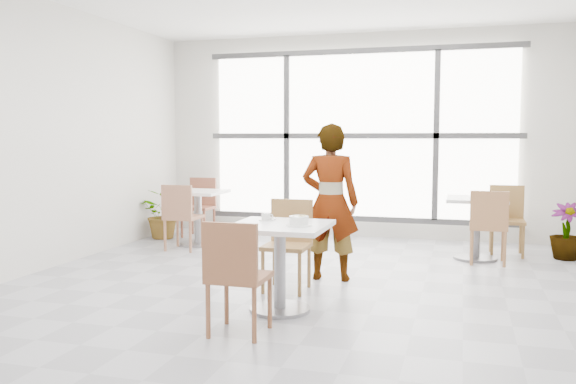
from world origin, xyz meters
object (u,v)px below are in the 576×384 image
(bg_table_right, at_px, (476,219))
(chair_far, at_px, (289,238))
(bg_chair_left_far, at_px, (200,203))
(plant_right, at_px, (567,231))
(bg_chair_left_near, at_px, (181,213))
(chair_near, at_px, (235,270))
(coffee_cup, at_px, (266,217))
(plant_left, at_px, (165,214))
(oatmeal_bowl, at_px, (299,221))
(person, at_px, (330,202))
(bg_chair_right_far, at_px, (507,215))
(bg_chair_right_near, at_px, (489,222))
(bg_table_left, at_px, (198,210))
(main_table, at_px, (280,250))

(bg_table_right, bearing_deg, chair_far, -131.72)
(bg_chair_left_far, xyz_separation_m, plant_right, (5.01, -0.38, -0.16))
(bg_chair_left_near, height_order, bg_chair_left_far, same)
(chair_near, height_order, coffee_cup, chair_near)
(plant_left, height_order, plant_right, plant_left)
(chair_far, distance_m, oatmeal_bowl, 0.93)
(person, relative_size, plant_right, 2.36)
(bg_chair_left_far, height_order, plant_left, bg_chair_left_far)
(chair_near, xyz_separation_m, bg_chair_right_far, (2.14, 3.93, 0.00))
(bg_table_right, relative_size, bg_chair_left_near, 0.86)
(chair_near, bearing_deg, bg_chair_right_near, -120.73)
(bg_table_left, bearing_deg, bg_chair_right_near, -3.89)
(oatmeal_bowl, relative_size, bg_chair_left_near, 0.24)
(bg_chair_right_near, relative_size, bg_chair_right_far, 1.00)
(chair_near, height_order, bg_chair_left_near, same)
(bg_table_left, height_order, bg_chair_left_near, bg_chair_left_near)
(bg_chair_left_far, bearing_deg, chair_far, -51.12)
(bg_table_left, relative_size, plant_left, 1.03)
(chair_far, relative_size, person, 0.54)
(chair_near, xyz_separation_m, bg_table_right, (1.77, 3.49, -0.01))
(main_table, relative_size, chair_near, 0.92)
(bg_table_right, bearing_deg, bg_table_left, -179.42)
(plant_right, bearing_deg, bg_chair_right_near, -147.37)
(coffee_cup, bearing_deg, oatmeal_bowl, -32.75)
(person, distance_m, plant_left, 3.42)
(bg_chair_right_near, bearing_deg, person, 37.30)
(bg_table_left, distance_m, bg_chair_right_near, 3.80)
(chair_far, distance_m, coffee_cup, 0.65)
(bg_table_right, bearing_deg, bg_chair_left_far, 170.21)
(bg_chair_left_far, bearing_deg, main_table, -56.18)
(bg_chair_right_near, height_order, plant_left, bg_chair_right_near)
(oatmeal_bowl, bearing_deg, chair_near, -114.82)
(oatmeal_bowl, xyz_separation_m, bg_chair_left_near, (-2.23, 2.32, -0.29))
(oatmeal_bowl, distance_m, bg_table_right, 3.19)
(coffee_cup, relative_size, bg_chair_left_near, 0.18)
(main_table, xyz_separation_m, chair_far, (-0.14, 0.76, -0.02))
(bg_table_right, height_order, plant_right, bg_table_right)
(bg_chair_right_far, distance_m, plant_left, 4.72)
(main_table, relative_size, bg_table_right, 1.07)
(coffee_cup, bearing_deg, bg_chair_left_near, 131.82)
(plant_right, bearing_deg, bg_table_right, -164.20)
(bg_chair_left_near, distance_m, plant_left, 1.05)
(chair_near, bearing_deg, bg_chair_left_near, -57.20)
(coffee_cup, xyz_separation_m, plant_right, (2.88, 2.89, -0.44))
(oatmeal_bowl, xyz_separation_m, plant_right, (2.52, 3.12, -0.45))
(chair_far, xyz_separation_m, bg_table_left, (-1.87, 1.97, -0.01))
(main_table, relative_size, bg_chair_right_near, 0.92)
(oatmeal_bowl, height_order, person, person)
(bg_chair_right_near, xyz_separation_m, plant_right, (0.93, 0.59, -0.16))
(bg_chair_right_near, xyz_separation_m, plant_left, (-4.47, 0.59, -0.14))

